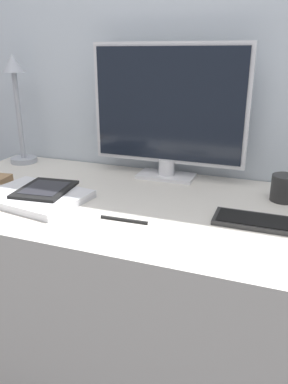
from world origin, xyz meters
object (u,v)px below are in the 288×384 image
at_px(keyboard, 271,223).
at_px(laptop, 35,196).
at_px(ereader, 45,189).
at_px(desk_lamp, 17,98).
at_px(monitor, 167,111).
at_px(coffee_mug, 285,188).
at_px(pen, 124,220).

height_order(keyboard, laptop, laptop).
bearing_deg(ereader, desk_lamp, 135.62).
relative_size(ereader, desk_lamp, 0.47).
distance_m(monitor, coffee_mug, 0.46).
distance_m(monitor, ereader, 0.48).
relative_size(monitor, laptop, 1.66).
relative_size(desk_lamp, coffee_mug, 3.79).
relative_size(laptop, desk_lamp, 0.78).
bearing_deg(ereader, laptop, -119.59).
xyz_separation_m(laptop, ereader, (0.02, 0.03, 0.02)).
relative_size(monitor, desk_lamp, 1.29).
height_order(keyboard, coffee_mug, coffee_mug).
bearing_deg(pen, laptop, 171.37).
height_order(desk_lamp, pen, desk_lamp).
bearing_deg(monitor, ereader, -131.74).
height_order(laptop, pen, laptop).
height_order(ereader, desk_lamp, desk_lamp).
bearing_deg(keyboard, coffee_mug, 82.42).
height_order(monitor, ereader, monitor).
distance_m(ereader, pen, 0.31).
xyz_separation_m(ereader, coffee_mug, (0.70, 0.23, 0.01)).
bearing_deg(laptop, desk_lamp, 131.53).
bearing_deg(keyboard, monitor, 142.49).
distance_m(monitor, desk_lamp, 0.61).
distance_m(monitor, pen, 0.47).
height_order(monitor, coffee_mug, monitor).
relative_size(monitor, keyboard, 1.82).
distance_m(ereader, desk_lamp, 0.50).
xyz_separation_m(coffee_mug, pen, (-0.40, -0.31, -0.04)).
xyz_separation_m(desk_lamp, coffee_mug, (1.02, -0.08, -0.22)).
relative_size(keyboard, desk_lamp, 0.71).
height_order(coffee_mug, pen, coffee_mug).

